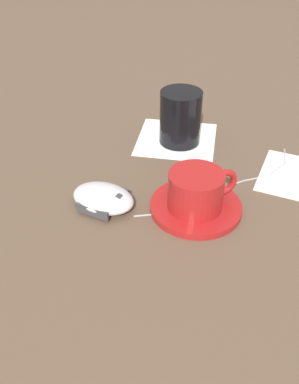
% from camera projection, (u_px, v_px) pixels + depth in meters
% --- Properties ---
extents(ground_plane, '(3.00, 3.00, 0.00)m').
position_uv_depth(ground_plane, '(189.00, 175.00, 0.71)').
color(ground_plane, brown).
extents(saucer, '(0.14, 0.14, 0.01)m').
position_uv_depth(saucer, '(196.00, 207.00, 0.64)').
color(saucer, maroon).
rests_on(saucer, ground).
extents(coffee_cup, '(0.10, 0.09, 0.06)m').
position_uv_depth(coffee_cup, '(197.00, 190.00, 0.62)').
color(coffee_cup, maroon).
rests_on(coffee_cup, saucer).
extents(computer_mouse, '(0.07, 0.10, 0.03)m').
position_uv_depth(computer_mouse, '(103.00, 198.00, 0.64)').
color(computer_mouse, silver).
rests_on(computer_mouse, ground).
extents(mouse_cable, '(0.30, 0.16, 0.00)m').
position_uv_depth(mouse_cable, '(230.00, 185.00, 0.69)').
color(mouse_cable, gray).
rests_on(mouse_cable, ground).
extents(napkin_under_glass, '(0.18, 0.18, 0.00)m').
position_uv_depth(napkin_under_glass, '(176.00, 139.00, 0.81)').
color(napkin_under_glass, white).
rests_on(napkin_under_glass, ground).
extents(drinking_glass, '(0.08, 0.08, 0.10)m').
position_uv_depth(drinking_glass, '(180.00, 117.00, 0.77)').
color(drinking_glass, black).
rests_on(drinking_glass, napkin_under_glass).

